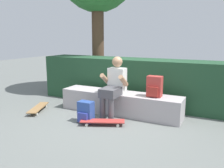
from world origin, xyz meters
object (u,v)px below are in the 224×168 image
Objects in this scene: bench_main at (120,103)px; skateboard_beside_bench at (38,108)px; person_skater at (114,85)px; skateboard_near_person at (102,121)px; backpack_on_ground at (86,112)px; backpack_on_bench at (154,87)px.

skateboard_beside_bench is (-1.64, -0.66, -0.15)m from bench_main.
bench_main is at bearing 21.99° from skateboard_beside_bench.
skateboard_near_person is at bearing -86.55° from person_skater.
person_skater is at bearing 15.29° from skateboard_beside_bench.
person_skater reaches higher than skateboard_near_person.
person_skater is 1.47× the size of skateboard_beside_bench.
backpack_on_bench is at bearing 34.82° from backpack_on_ground.
skateboard_beside_bench is (-1.65, 0.10, 0.00)m from skateboard_near_person.
person_skater is 0.79m from backpack_on_bench.
backpack_on_ground is at bearing -145.18° from backpack_on_bench.
backpack_on_bench is (0.76, 0.21, -0.01)m from person_skater.
bench_main is at bearing 90.38° from skateboard_near_person.
person_skater is at bearing 58.95° from backpack_on_ground.
skateboard_near_person is (0.01, -0.77, -0.15)m from bench_main.
backpack_on_bench reaches higher than bench_main.
skateboard_beside_bench is (-1.61, -0.44, -0.57)m from person_skater.
bench_main is 3.15× the size of skateboard_beside_bench.
backpack_on_bench is 1.40m from backpack_on_ground.
bench_main reaches higher than skateboard_near_person.
person_skater is 2.99× the size of backpack_on_ground.
bench_main is 3.16× the size of skateboard_near_person.
backpack_on_bench is at bearing 46.17° from skateboard_near_person.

